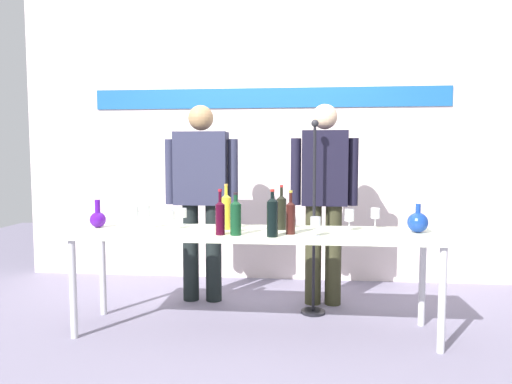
{
  "coord_description": "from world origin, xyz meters",
  "views": [
    {
      "loc": [
        0.33,
        -3.26,
        1.3
      ],
      "look_at": [
        0.0,
        0.15,
        1.02
      ],
      "focal_mm": 32.09,
      "sensor_mm": 36.0,
      "label": 1
    }
  ],
  "objects_px": {
    "decanter_blue_left": "(98,219)",
    "wine_bottle_3": "(281,211)",
    "presenter_left": "(202,189)",
    "wine_bottle_5": "(272,216)",
    "wine_glass_left_1": "(146,212)",
    "wine_glass_right_2": "(349,215)",
    "wine_bottle_4": "(226,211)",
    "wine_glass_left_0": "(182,213)",
    "wine_bottle_1": "(236,216)",
    "wine_glass_right_0": "(375,214)",
    "presenter_right": "(324,192)",
    "wine_bottle_2": "(220,216)",
    "decanter_blue_right": "(418,222)",
    "wine_bottle_0": "(291,216)",
    "wine_glass_right_1": "(316,222)",
    "wine_glass_left_3": "(171,216)",
    "microphone_stand": "(314,249)",
    "wine_glass_left_2": "(134,211)",
    "display_table": "(254,239)"
  },
  "relations": [
    {
      "from": "wine_glass_right_1",
      "to": "microphone_stand",
      "type": "height_order",
      "value": "microphone_stand"
    },
    {
      "from": "wine_glass_left_1",
      "to": "wine_glass_right_0",
      "type": "relative_size",
      "value": 1.09
    },
    {
      "from": "wine_bottle_2",
      "to": "wine_glass_left_0",
      "type": "bearing_deg",
      "value": 132.29
    },
    {
      "from": "presenter_right",
      "to": "wine_glass_left_1",
      "type": "distance_m",
      "value": 1.5
    },
    {
      "from": "wine_bottle_4",
      "to": "wine_glass_right_2",
      "type": "distance_m",
      "value": 0.9
    },
    {
      "from": "wine_bottle_0",
      "to": "wine_glass_right_1",
      "type": "height_order",
      "value": "wine_bottle_0"
    },
    {
      "from": "decanter_blue_left",
      "to": "presenter_left",
      "type": "distance_m",
      "value": 0.94
    },
    {
      "from": "decanter_blue_left",
      "to": "microphone_stand",
      "type": "xyz_separation_m",
      "value": [
        1.64,
        0.4,
        -0.29
      ]
    },
    {
      "from": "wine_bottle_1",
      "to": "wine_glass_left_0",
      "type": "relative_size",
      "value": 2.22
    },
    {
      "from": "decanter_blue_left",
      "to": "wine_bottle_1",
      "type": "bearing_deg",
      "value": -11.81
    },
    {
      "from": "wine_glass_left_2",
      "to": "wine_glass_right_1",
      "type": "relative_size",
      "value": 1.14
    },
    {
      "from": "wine_bottle_4",
      "to": "wine_glass_left_3",
      "type": "bearing_deg",
      "value": -173.5
    },
    {
      "from": "wine_bottle_1",
      "to": "wine_bottle_4",
      "type": "relative_size",
      "value": 0.88
    },
    {
      "from": "decanter_blue_left",
      "to": "wine_bottle_3",
      "type": "distance_m",
      "value": 1.39
    },
    {
      "from": "microphone_stand",
      "to": "wine_bottle_2",
      "type": "bearing_deg",
      "value": -136.65
    },
    {
      "from": "presenter_left",
      "to": "wine_glass_left_3",
      "type": "distance_m",
      "value": 0.7
    },
    {
      "from": "display_table",
      "to": "presenter_left",
      "type": "height_order",
      "value": "presenter_left"
    },
    {
      "from": "wine_bottle_0",
      "to": "wine_glass_left_0",
      "type": "xyz_separation_m",
      "value": [
        -0.85,
        0.33,
        -0.03
      ]
    },
    {
      "from": "wine_bottle_5",
      "to": "wine_glass_left_3",
      "type": "xyz_separation_m",
      "value": [
        -0.76,
        0.23,
        -0.04
      ]
    },
    {
      "from": "decanter_blue_right",
      "to": "wine_bottle_4",
      "type": "xyz_separation_m",
      "value": [
        -1.37,
        0.01,
        0.06
      ]
    },
    {
      "from": "decanter_blue_left",
      "to": "wine_bottle_4",
      "type": "distance_m",
      "value": 0.98
    },
    {
      "from": "wine_glass_left_0",
      "to": "wine_glass_right_2",
      "type": "bearing_deg",
      "value": -7.24
    },
    {
      "from": "wine_bottle_3",
      "to": "wine_glass_left_3",
      "type": "distance_m",
      "value": 0.81
    },
    {
      "from": "presenter_left",
      "to": "wine_glass_left_1",
      "type": "distance_m",
      "value": 0.72
    },
    {
      "from": "presenter_left",
      "to": "wine_glass_right_2",
      "type": "relative_size",
      "value": 10.84
    },
    {
      "from": "wine_bottle_4",
      "to": "wine_glass_right_0",
      "type": "height_order",
      "value": "wine_bottle_4"
    },
    {
      "from": "wine_glass_right_0",
      "to": "decanter_blue_right",
      "type": "bearing_deg",
      "value": -27.36
    },
    {
      "from": "decanter_blue_left",
      "to": "wine_bottle_0",
      "type": "distance_m",
      "value": 1.47
    },
    {
      "from": "decanter_blue_right",
      "to": "wine_bottle_3",
      "type": "distance_m",
      "value": 0.97
    },
    {
      "from": "wine_glass_left_2",
      "to": "wine_glass_left_3",
      "type": "bearing_deg",
      "value": -27.51
    },
    {
      "from": "decanter_blue_left",
      "to": "presenter_left",
      "type": "height_order",
      "value": "presenter_left"
    },
    {
      "from": "wine_bottle_0",
      "to": "wine_glass_left_2",
      "type": "xyz_separation_m",
      "value": [
        -1.23,
        0.29,
        -0.01
      ]
    },
    {
      "from": "wine_bottle_4",
      "to": "decanter_blue_left",
      "type": "bearing_deg",
      "value": -179.3
    },
    {
      "from": "wine_bottle_0",
      "to": "decanter_blue_right",
      "type": "bearing_deg",
      "value": 9.4
    },
    {
      "from": "decanter_blue_right",
      "to": "wine_glass_left_2",
      "type": "height_order",
      "value": "decanter_blue_right"
    },
    {
      "from": "decanter_blue_left",
      "to": "wine_bottle_4",
      "type": "xyz_separation_m",
      "value": [
        0.98,
        0.01,
        0.07
      ]
    },
    {
      "from": "wine_bottle_0",
      "to": "microphone_stand",
      "type": "xyz_separation_m",
      "value": [
        0.18,
        0.55,
        -0.34
      ]
    },
    {
      "from": "presenter_left",
      "to": "wine_glass_right_2",
      "type": "distance_m",
      "value": 1.38
    },
    {
      "from": "wine_bottle_4",
      "to": "microphone_stand",
      "type": "height_order",
      "value": "microphone_stand"
    },
    {
      "from": "display_table",
      "to": "wine_glass_right_2",
      "type": "relative_size",
      "value": 16.53
    },
    {
      "from": "presenter_left",
      "to": "wine_glass_left_3",
      "type": "height_order",
      "value": "presenter_left"
    },
    {
      "from": "presenter_right",
      "to": "wine_bottle_2",
      "type": "distance_m",
      "value": 1.16
    },
    {
      "from": "wine_bottle_5",
      "to": "wine_glass_left_1",
      "type": "bearing_deg",
      "value": 164.53
    },
    {
      "from": "decanter_blue_right",
      "to": "presenter_left",
      "type": "bearing_deg",
      "value": 159.05
    },
    {
      "from": "wine_glass_right_0",
      "to": "decanter_blue_left",
      "type": "bearing_deg",
      "value": -176.11
    },
    {
      "from": "presenter_left",
      "to": "wine_glass_right_2",
      "type": "height_order",
      "value": "presenter_left"
    },
    {
      "from": "wine_bottle_5",
      "to": "microphone_stand",
      "type": "bearing_deg",
      "value": 65.82
    },
    {
      "from": "wine_bottle_5",
      "to": "wine_glass_left_1",
      "type": "distance_m",
      "value": 1.0
    },
    {
      "from": "wine_glass_left_1",
      "to": "wine_glass_right_2",
      "type": "height_order",
      "value": "wine_glass_left_1"
    },
    {
      "from": "decanter_blue_right",
      "to": "wine_bottle_4",
      "type": "height_order",
      "value": "wine_bottle_4"
    }
  ]
}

